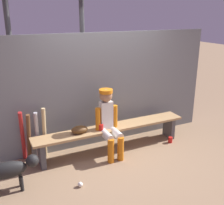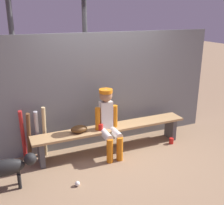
{
  "view_description": "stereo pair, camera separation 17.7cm",
  "coord_description": "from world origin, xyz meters",
  "px_view_note": "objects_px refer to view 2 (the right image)",
  "views": [
    {
      "loc": [
        -1.91,
        -3.97,
        2.39
      ],
      "look_at": [
        0.0,
        0.0,
        0.91
      ],
      "focal_mm": 43.42,
      "sensor_mm": 36.0,
      "label": 1
    },
    {
      "loc": [
        -1.75,
        -4.05,
        2.39
      ],
      "look_at": [
        0.0,
        0.0,
        0.91
      ],
      "focal_mm": 43.42,
      "sensor_mm": 36.0,
      "label": 2
    }
  ],
  "objects_px": {
    "dugout_bench": "(112,131)",
    "bat_wood_dark": "(29,136)",
    "baseball_glove": "(79,129)",
    "dog": "(10,167)",
    "player_seated": "(108,121)",
    "cup_on_ground": "(171,141)",
    "cup_on_bench": "(101,127)",
    "scoreboard": "(52,4)",
    "bat_aluminum_silver": "(37,134)",
    "bat_wood_natural": "(44,132)",
    "baseball": "(77,184)",
    "bat_aluminum_red": "(23,135)"
  },
  "relations": [
    {
      "from": "dog",
      "to": "bat_aluminum_silver",
      "type": "bearing_deg",
      "value": 55.75
    },
    {
      "from": "bat_aluminum_silver",
      "to": "bat_wood_dark",
      "type": "height_order",
      "value": "bat_wood_dark"
    },
    {
      "from": "bat_wood_dark",
      "to": "baseball",
      "type": "xyz_separation_m",
      "value": [
        0.51,
        -1.02,
        -0.4
      ]
    },
    {
      "from": "cup_on_ground",
      "to": "cup_on_bench",
      "type": "xyz_separation_m",
      "value": [
        -1.38,
        0.16,
        0.46
      ]
    },
    {
      "from": "dugout_bench",
      "to": "bat_wood_dark",
      "type": "distance_m",
      "value": 1.42
    },
    {
      "from": "bat_aluminum_silver",
      "to": "baseball",
      "type": "distance_m",
      "value": 1.19
    },
    {
      "from": "bat_wood_natural",
      "to": "dugout_bench",
      "type": "bearing_deg",
      "value": -12.62
    },
    {
      "from": "baseball_glove",
      "to": "cup_on_bench",
      "type": "height_order",
      "value": "baseball_glove"
    },
    {
      "from": "bat_wood_natural",
      "to": "bat_wood_dark",
      "type": "relative_size",
      "value": 1.03
    },
    {
      "from": "baseball",
      "to": "scoreboard",
      "type": "relative_size",
      "value": 0.02
    },
    {
      "from": "dugout_bench",
      "to": "scoreboard",
      "type": "xyz_separation_m",
      "value": [
        -0.64,
        1.39,
        2.17
      ]
    },
    {
      "from": "bat_aluminum_red",
      "to": "baseball_glove",
      "type": "bearing_deg",
      "value": -17.04
    },
    {
      "from": "dugout_bench",
      "to": "bat_wood_natural",
      "type": "height_order",
      "value": "bat_wood_natural"
    },
    {
      "from": "player_seated",
      "to": "bat_aluminum_silver",
      "type": "distance_m",
      "value": 1.22
    },
    {
      "from": "scoreboard",
      "to": "dog",
      "type": "relative_size",
      "value": 4.38
    },
    {
      "from": "dugout_bench",
      "to": "baseball_glove",
      "type": "xyz_separation_m",
      "value": [
        -0.6,
        0.0,
        0.15
      ]
    },
    {
      "from": "baseball_glove",
      "to": "bat_aluminum_silver",
      "type": "xyz_separation_m",
      "value": [
        -0.65,
        0.26,
        -0.09
      ]
    },
    {
      "from": "cup_on_ground",
      "to": "cup_on_bench",
      "type": "bearing_deg",
      "value": 173.21
    },
    {
      "from": "baseball_glove",
      "to": "cup_on_ground",
      "type": "distance_m",
      "value": 1.81
    },
    {
      "from": "bat_aluminum_silver",
      "to": "dugout_bench",
      "type": "bearing_deg",
      "value": -11.8
    },
    {
      "from": "player_seated",
      "to": "bat_aluminum_red",
      "type": "bearing_deg",
      "value": 164.42
    },
    {
      "from": "cup_on_bench",
      "to": "bat_wood_dark",
      "type": "bearing_deg",
      "value": 166.05
    },
    {
      "from": "bat_aluminum_red",
      "to": "scoreboard",
      "type": "distance_m",
      "value": 2.51
    },
    {
      "from": "baseball_glove",
      "to": "bat_wood_natural",
      "type": "bearing_deg",
      "value": 154.51
    },
    {
      "from": "bat_wood_natural",
      "to": "cup_on_bench",
      "type": "bearing_deg",
      "value": -19.41
    },
    {
      "from": "bat_wood_dark",
      "to": "cup_on_ground",
      "type": "relative_size",
      "value": 7.98
    },
    {
      "from": "bat_aluminum_red",
      "to": "scoreboard",
      "type": "xyz_separation_m",
      "value": [
        0.85,
        1.12,
        2.08
      ]
    },
    {
      "from": "cup_on_ground",
      "to": "dog",
      "type": "xyz_separation_m",
      "value": [
        -2.89,
        -0.24,
        0.28
      ]
    },
    {
      "from": "baseball",
      "to": "bat_aluminum_silver",
      "type": "bearing_deg",
      "value": 109.16
    },
    {
      "from": "bat_wood_natural",
      "to": "baseball",
      "type": "height_order",
      "value": "bat_wood_natural"
    },
    {
      "from": "baseball",
      "to": "cup_on_ground",
      "type": "distance_m",
      "value": 2.1
    },
    {
      "from": "player_seated",
      "to": "bat_wood_natural",
      "type": "height_order",
      "value": "player_seated"
    },
    {
      "from": "bat_wood_natural",
      "to": "cup_on_ground",
      "type": "bearing_deg",
      "value": -11.93
    },
    {
      "from": "scoreboard",
      "to": "dog",
      "type": "bearing_deg",
      "value": -121.0
    },
    {
      "from": "player_seated",
      "to": "cup_on_ground",
      "type": "relative_size",
      "value": 10.54
    },
    {
      "from": "player_seated",
      "to": "baseball",
      "type": "xyz_separation_m",
      "value": [
        -0.78,
        -0.68,
        -0.6
      ]
    },
    {
      "from": "bat_wood_dark",
      "to": "scoreboard",
      "type": "xyz_separation_m",
      "value": [
        0.76,
        1.16,
        2.1
      ]
    },
    {
      "from": "scoreboard",
      "to": "cup_on_bench",
      "type": "bearing_deg",
      "value": -74.63
    },
    {
      "from": "bat_wood_dark",
      "to": "bat_aluminum_red",
      "type": "xyz_separation_m",
      "value": [
        -0.09,
        0.05,
        0.02
      ]
    },
    {
      "from": "bat_wood_dark",
      "to": "dog",
      "type": "height_order",
      "value": "bat_wood_dark"
    },
    {
      "from": "player_seated",
      "to": "bat_aluminum_silver",
      "type": "height_order",
      "value": "player_seated"
    },
    {
      "from": "bat_aluminum_red",
      "to": "cup_on_bench",
      "type": "bearing_deg",
      "value": -14.93
    },
    {
      "from": "bat_wood_natural",
      "to": "dog",
      "type": "bearing_deg",
      "value": -130.42
    },
    {
      "from": "baseball_glove",
      "to": "dog",
      "type": "relative_size",
      "value": 0.33
    },
    {
      "from": "bat_wood_natural",
      "to": "scoreboard",
      "type": "bearing_deg",
      "value": 66.2
    },
    {
      "from": "cup_on_ground",
      "to": "bat_aluminum_silver",
      "type": "bearing_deg",
      "value": 168.47
    },
    {
      "from": "player_seated",
      "to": "baseball",
      "type": "height_order",
      "value": "player_seated"
    },
    {
      "from": "dugout_bench",
      "to": "bat_wood_dark",
      "type": "bearing_deg",
      "value": 170.82
    },
    {
      "from": "scoreboard",
      "to": "baseball",
      "type": "bearing_deg",
      "value": -96.54
    },
    {
      "from": "dugout_bench",
      "to": "bat_aluminum_red",
      "type": "height_order",
      "value": "bat_aluminum_red"
    }
  ]
}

